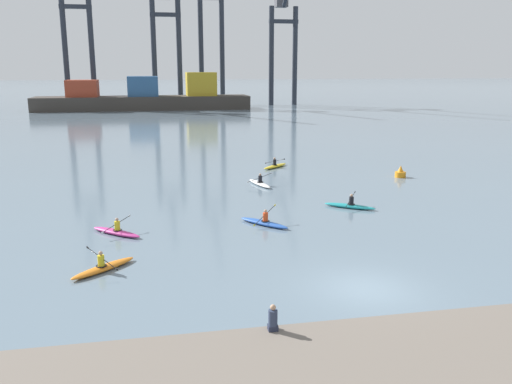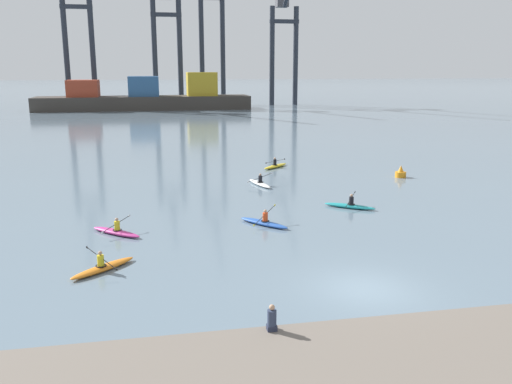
# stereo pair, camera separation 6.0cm
# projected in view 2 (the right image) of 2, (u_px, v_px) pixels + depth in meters

# --- Properties ---
(ground_plane) EXTENTS (800.00, 800.00, 0.00)m
(ground_plane) POSITION_uv_depth(u_px,v_px,m) (365.00, 289.00, 22.00)
(ground_plane) COLOR slate
(container_barge) EXTENTS (45.60, 8.46, 7.93)m
(container_barge) POSITION_uv_depth(u_px,v_px,m) (146.00, 98.00, 115.55)
(container_barge) COLOR #38332D
(container_barge) RESTS_ON ground
(gantry_crane_west) EXTENTS (6.86, 14.89, 35.91)m
(gantry_crane_west) POSITION_uv_depth(u_px,v_px,m) (78.00, 28.00, 116.98)
(gantry_crane_west) COLOR #232833
(gantry_crane_west) RESTS_ON ground
(gantry_crane_west_mid) EXTENTS (7.01, 16.64, 31.05)m
(gantry_crane_west_mid) POSITION_uv_depth(u_px,v_px,m) (167.00, 34.00, 122.65)
(gantry_crane_west_mid) COLOR #232833
(gantry_crane_west_mid) RESTS_ON ground
(gantry_crane_east_mid) EXTENTS (6.35, 17.26, 39.95)m
(gantry_crane_east_mid) POSITION_uv_depth(u_px,v_px,m) (212.00, 22.00, 128.17)
(gantry_crane_east_mid) COLOR #232833
(gantry_crane_east_mid) RESTS_ON ground
(gantry_crane_east) EXTENTS (7.04, 18.79, 33.89)m
(gantry_crane_east) POSITION_uv_depth(u_px,v_px,m) (285.00, 36.00, 126.56)
(gantry_crane_east) COLOR #232833
(gantry_crane_east) RESTS_ON ground
(channel_buoy) EXTENTS (0.90, 0.90, 1.00)m
(channel_buoy) POSITION_uv_depth(u_px,v_px,m) (401.00, 173.00, 44.39)
(channel_buoy) COLOR orange
(channel_buoy) RESTS_ON ground
(kayak_yellow) EXTENTS (2.91, 2.74, 0.97)m
(kayak_yellow) POSITION_uv_depth(u_px,v_px,m) (275.00, 166.00, 48.70)
(kayak_yellow) COLOR yellow
(kayak_yellow) RESTS_ON ground
(kayak_magenta) EXTENTS (2.94, 2.71, 0.95)m
(kayak_magenta) POSITION_uv_depth(u_px,v_px,m) (116.00, 231.00, 29.19)
(kayak_magenta) COLOR #C13384
(kayak_magenta) RESTS_ON ground
(kayak_teal) EXTENTS (3.09, 2.50, 0.95)m
(kayak_teal) POSITION_uv_depth(u_px,v_px,m) (350.00, 206.00, 34.65)
(kayak_teal) COLOR teal
(kayak_teal) RESTS_ON ground
(kayak_blue) EXTENTS (2.66, 2.98, 1.08)m
(kayak_blue) POSITION_uv_depth(u_px,v_px,m) (264.00, 222.00, 30.90)
(kayak_blue) COLOR #2856B2
(kayak_blue) RESTS_ON ground
(kayak_orange) EXTENTS (2.93, 2.72, 0.98)m
(kayak_orange) POSITION_uv_depth(u_px,v_px,m) (103.00, 267.00, 23.96)
(kayak_orange) COLOR orange
(kayak_orange) RESTS_ON ground
(kayak_white) EXTENTS (2.17, 3.44, 0.95)m
(kayak_white) POSITION_uv_depth(u_px,v_px,m) (260.00, 183.00, 41.40)
(kayak_white) COLOR silver
(kayak_white) RESTS_ON ground
(seated_onlooker) EXTENTS (0.32, 0.30, 0.90)m
(seated_onlooker) POSITION_uv_depth(u_px,v_px,m) (272.00, 319.00, 17.22)
(seated_onlooker) COLOR #23283D
(seated_onlooker) RESTS_ON stone_quay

